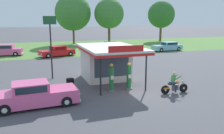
{
  "coord_description": "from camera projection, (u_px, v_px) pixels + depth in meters",
  "views": [
    {
      "loc": [
        -7.15,
        -14.55,
        5.22
      ],
      "look_at": [
        -1.05,
        3.19,
        1.4
      ],
      "focal_mm": 37.92,
      "sensor_mm": 36.0,
      "label": 1
    }
  ],
  "objects": [
    {
      "name": "service_station_kiosk",
      "position": [
        106.0,
        60.0,
        20.52
      ],
      "size": [
        4.37,
        6.95,
        3.46
      ],
      "color": "silver",
      "rests_on": "ground"
    },
    {
      "name": "parked_car_back_row_centre",
      "position": [
        57.0,
        52.0,
        33.58
      ],
      "size": [
        5.36,
        3.26,
        1.47
      ],
      "color": "red",
      "rests_on": "ground"
    },
    {
      "name": "gas_pump_nearside",
      "position": [
        111.0,
        78.0,
        17.29
      ],
      "size": [
        0.44,
        0.44,
        2.09
      ],
      "color": "slate",
      "rests_on": "ground"
    },
    {
      "name": "tree_oak_distant_spare",
      "position": [
        73.0,
        13.0,
        49.4
      ],
      "size": [
        7.51,
        7.51,
        10.27
      ],
      "color": "brown",
      "rests_on": "ground"
    },
    {
      "name": "parked_car_second_row_spare",
      "position": [
        167.0,
        47.0,
        39.45
      ],
      "size": [
        5.39,
        2.27,
        1.46
      ],
      "color": "#7AC6D1",
      "rests_on": "ground"
    },
    {
      "name": "roadside_pole_sign",
      "position": [
        50.0,
        37.0,
        20.39
      ],
      "size": [
        1.1,
        0.12,
        5.47
      ],
      "color": "black",
      "rests_on": "ground"
    },
    {
      "name": "ground_plane",
      "position": [
        140.0,
        94.0,
        16.81
      ],
      "size": [
        300.0,
        300.0,
        0.0
      ],
      "primitive_type": "plane",
      "color": "#4C4C51"
    },
    {
      "name": "spare_tire_stack",
      "position": [
        70.0,
        83.0,
        18.22
      ],
      "size": [
        0.6,
        0.6,
        0.72
      ],
      "color": "black",
      "rests_on": "ground"
    },
    {
      "name": "motorcycle_with_rider",
      "position": [
        174.0,
        84.0,
        16.8
      ],
      "size": [
        2.14,
        0.7,
        1.58
      ],
      "color": "black",
      "rests_on": "ground"
    },
    {
      "name": "parked_car_back_row_left",
      "position": [
        5.0,
        51.0,
        34.12
      ],
      "size": [
        5.07,
        2.57,
        1.6
      ],
      "color": "#E55993",
      "rests_on": "ground"
    },
    {
      "name": "gas_pump_offside",
      "position": [
        129.0,
        77.0,
        17.73
      ],
      "size": [
        0.44,
        0.44,
        2.07
      ],
      "color": "slate",
      "rests_on": "ground"
    },
    {
      "name": "parked_car_back_row_centre_right",
      "position": [
        112.0,
        46.0,
        40.0
      ],
      "size": [
        5.03,
        2.2,
        1.49
      ],
      "color": "#2D844C",
      "rests_on": "ground"
    },
    {
      "name": "tree_oak_centre",
      "position": [
        109.0,
        14.0,
        49.46
      ],
      "size": [
        6.23,
        6.23,
        9.43
      ],
      "color": "brown",
      "rests_on": "ground"
    },
    {
      "name": "tree_oak_far_left",
      "position": [
        161.0,
        15.0,
        56.68
      ],
      "size": [
        6.41,
        6.41,
        9.47
      ],
      "color": "brown",
      "rests_on": "ground"
    },
    {
      "name": "grass_verge_strip",
      "position": [
        71.0,
        47.0,
        44.6
      ],
      "size": [
        120.0,
        24.0,
        0.01
      ],
      "primitive_type": "cube",
      "color": "#56843D",
      "rests_on": "ground"
    },
    {
      "name": "featured_classic_sedan",
      "position": [
        34.0,
        95.0,
        14.27
      ],
      "size": [
        5.34,
        2.21,
        1.53
      ],
      "color": "#E55993",
      "rests_on": "ground"
    }
  ]
}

